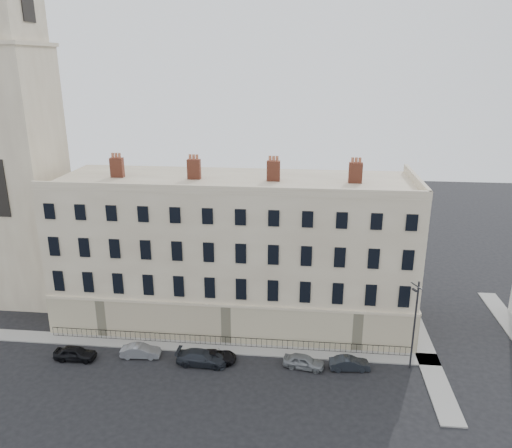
% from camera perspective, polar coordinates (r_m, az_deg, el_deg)
% --- Properties ---
extents(ground, '(160.00, 160.00, 0.00)m').
position_cam_1_polar(ground, '(44.87, 3.29, -17.81)').
color(ground, black).
rests_on(ground, ground).
extents(terrace, '(36.22, 12.22, 17.00)m').
position_cam_1_polar(terrace, '(52.36, -2.44, -2.98)').
color(terrace, tan).
rests_on(terrace, ground).
extents(church_tower, '(8.00, 8.13, 44.00)m').
position_cam_1_polar(church_tower, '(59.82, -26.01, 8.95)').
color(church_tower, tan).
rests_on(church_tower, ground).
extents(pavement_terrace, '(48.00, 2.00, 0.12)m').
position_cam_1_polar(pavement_terrace, '(50.27, -8.20, -13.58)').
color(pavement_terrace, gray).
rests_on(pavement_terrace, ground).
extents(pavement_east_return, '(2.00, 24.00, 0.12)m').
position_cam_1_polar(pavement_east_return, '(52.81, 18.35, -12.72)').
color(pavement_east_return, gray).
rests_on(pavement_east_return, ground).
extents(railings, '(35.00, 0.04, 0.96)m').
position_cam_1_polar(railings, '(49.59, -3.50, -13.22)').
color(railings, black).
rests_on(railings, ground).
extents(car_a, '(3.86, 1.59, 1.31)m').
position_cam_1_polar(car_a, '(50.39, -19.96, -13.71)').
color(car_a, black).
rests_on(car_a, ground).
extents(car_b, '(3.76, 1.56, 1.21)m').
position_cam_1_polar(car_b, '(49.12, -13.05, -13.97)').
color(car_b, slate).
rests_on(car_b, ground).
extents(car_c, '(4.74, 2.07, 1.36)m').
position_cam_1_polar(car_c, '(47.14, -6.20, -14.95)').
color(car_c, '#21242C').
rests_on(car_c, ground).
extents(car_d, '(4.10, 2.09, 1.11)m').
position_cam_1_polar(car_d, '(47.42, -4.76, -14.86)').
color(car_d, black).
rests_on(car_d, ground).
extents(car_e, '(3.91, 2.09, 1.27)m').
position_cam_1_polar(car_e, '(46.65, 5.49, -15.38)').
color(car_e, slate).
rests_on(car_e, ground).
extents(car_f, '(3.70, 1.63, 1.18)m').
position_cam_1_polar(car_f, '(47.02, 10.64, -15.40)').
color(car_f, black).
rests_on(car_f, ground).
extents(streetlamp, '(0.90, 1.72, 8.48)m').
position_cam_1_polar(streetlamp, '(46.32, 17.66, -10.63)').
color(streetlamp, '#313136').
rests_on(streetlamp, ground).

